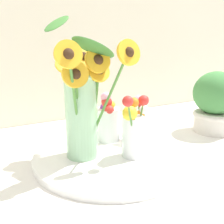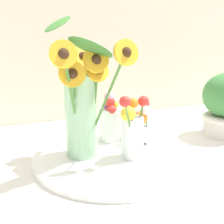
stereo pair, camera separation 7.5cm
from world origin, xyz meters
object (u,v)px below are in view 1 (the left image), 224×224
potted_plant (215,102)px  serving_tray (112,155)px  vase_bulb_right (139,123)px  vase_small_center (133,130)px  mason_jar_sunflowers (83,103)px  vase_small_back (108,120)px

potted_plant → serving_tray: bearing=-176.5°
vase_bulb_right → vase_small_center: bearing=-132.9°
mason_jar_sunflowers → serving_tray: bearing=-9.5°
serving_tray → vase_small_back: size_ratio=2.81×
mason_jar_sunflowers → potted_plant: (0.55, 0.01, -0.06)m
serving_tray → vase_small_center: 0.11m
potted_plant → mason_jar_sunflowers: bearing=-178.5°
vase_small_back → potted_plant: bearing=-9.5°
vase_bulb_right → potted_plant: 0.34m
serving_tray → mason_jar_sunflowers: 0.19m
mason_jar_sunflowers → potted_plant: mason_jar_sunflowers is taller
vase_small_back → potted_plant: potted_plant is taller
serving_tray → vase_bulb_right: bearing=16.4°
vase_bulb_right → potted_plant: (0.34, -0.01, 0.04)m
serving_tray → vase_bulb_right: vase_bulb_right is taller
serving_tray → mason_jar_sunflowers: size_ratio=1.17×
serving_tray → potted_plant: 0.48m
potted_plant → vase_bulb_right: bearing=178.8°
mason_jar_sunflowers → vase_bulb_right: mason_jar_sunflowers is taller
vase_small_back → potted_plant: 0.43m
mason_jar_sunflowers → vase_small_center: mason_jar_sunflowers is taller
serving_tray → vase_bulb_right: size_ratio=3.13×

